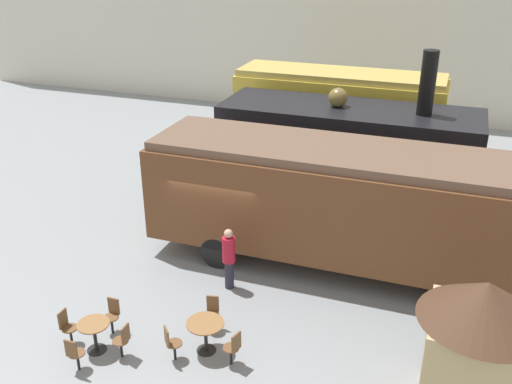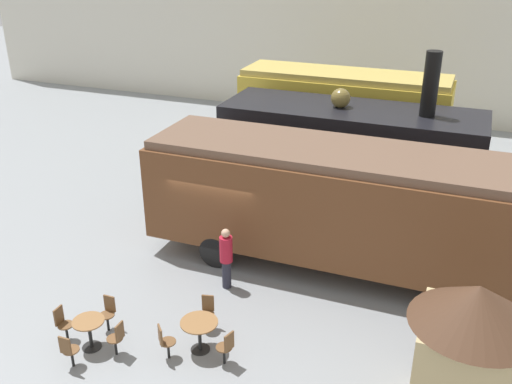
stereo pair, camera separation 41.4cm
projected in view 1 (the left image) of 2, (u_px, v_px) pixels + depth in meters
ground_plane at (226, 252)px, 16.85m from camera, size 80.00×80.00×0.00m
backdrop_wall at (343, 25)px, 28.04m from camera, size 44.00×0.15×9.00m
passenger_coach_vintage at (339, 110)px, 22.45m from camera, size 8.02×2.41×3.77m
steam_locomotive at (348, 144)px, 19.19m from camera, size 8.51×2.86×5.39m
passenger_coach_wooden at (344, 200)px, 15.42m from camera, size 10.76×2.88×3.46m
cafe_table_near at (94, 331)px, 12.63m from camera, size 0.72×0.72×0.74m
cafe_table_mid at (205, 329)px, 12.59m from camera, size 0.84×0.84×0.77m
cafe_chair_0 at (112, 313)px, 13.27m from camera, size 0.36×0.36×0.87m
cafe_chair_1 at (67, 325)px, 12.87m from camera, size 0.36×0.36×0.87m
cafe_chair_2 at (74, 353)px, 12.02m from camera, size 0.36×0.36×0.87m
cafe_chair_3 at (123, 339)px, 12.42m from camera, size 0.36×0.36×0.87m
cafe_chair_4 at (171, 342)px, 12.35m from camera, size 0.40×0.40×0.87m
cafe_chair_5 at (233, 346)px, 12.20m from camera, size 0.39×0.37×0.87m
cafe_chair_6 at (212, 311)px, 13.35m from camera, size 0.36×0.38×0.87m
visitor_person at (229, 256)px, 14.77m from camera, size 0.34×0.34×1.73m
ticket_kiosk at (477, 343)px, 10.52m from camera, size 2.34×2.34×3.00m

